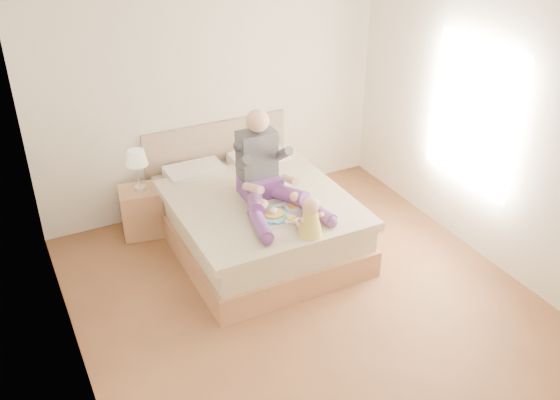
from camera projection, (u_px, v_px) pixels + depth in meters
name	position (u px, v px, depth m)	size (l,w,h in m)	color
room	(314.00, 149.00, 5.13)	(4.02, 4.22, 2.71)	brown
bed	(253.00, 215.00, 6.52)	(1.70, 2.18, 1.00)	#9F6E4A
nightstand	(142.00, 211.00, 6.70)	(0.49, 0.45, 0.53)	#9F6E4A
lamp	(137.00, 160.00, 6.39)	(0.23, 0.23, 0.46)	silver
adult	(266.00, 176.00, 6.09)	(0.79, 1.11, 0.93)	#62327F
tray	(283.00, 212.00, 5.95)	(0.53, 0.43, 0.14)	silver
baby	(310.00, 219.00, 5.59)	(0.26, 0.34, 0.38)	#DECF46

